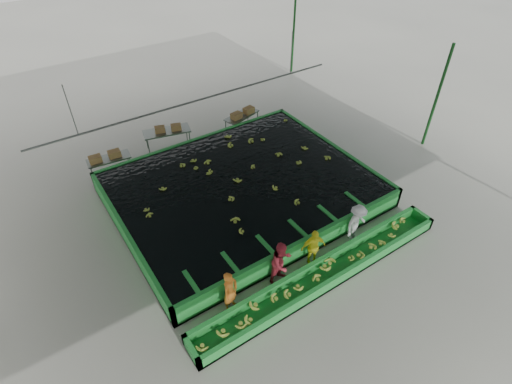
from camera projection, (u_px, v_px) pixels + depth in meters
ground at (263, 218)px, 15.81m from camera, size 80.00×80.00×0.00m
shed_roof at (265, 103)px, 12.60m from camera, size 20.00×22.00×0.04m
shed_posts at (264, 167)px, 14.20m from camera, size 20.00×22.00×5.00m
flotation_tank at (243, 189)px, 16.47m from camera, size 10.00×8.00×0.90m
tank_water at (242, 182)px, 16.22m from camera, size 9.70×7.70×0.00m
sorting_trough at (324, 274)px, 13.35m from camera, size 10.00×1.00×0.50m
cableway_rail at (198, 100)px, 17.07m from camera, size 0.08×0.08×14.00m
rail_hanger_left at (70, 111)px, 14.29m from camera, size 0.04×0.04×2.00m
rail_hanger_right at (291, 53)px, 18.57m from camera, size 0.04×0.04×2.00m
worker_a at (230, 292)px, 12.16m from camera, size 0.68×0.57×1.59m
worker_b at (282, 263)px, 12.95m from camera, size 0.93×0.78×1.71m
worker_c at (313, 247)px, 13.58m from camera, size 0.97×0.60×1.53m
worker_d at (357, 223)px, 14.44m from camera, size 1.13×0.78×1.61m
packing_table_left at (111, 166)px, 17.79m from camera, size 1.91×0.92×0.84m
packing_table_mid at (168, 140)px, 19.32m from camera, size 2.34×1.37×1.00m
packing_table_right at (242, 122)px, 20.70m from camera, size 2.07×1.29×0.88m
box_stack_left at (106, 159)px, 17.46m from camera, size 1.36×0.45×0.29m
box_stack_mid at (168, 131)px, 18.99m from camera, size 1.28×0.72×0.27m
box_stack_right at (243, 115)px, 20.37m from camera, size 1.42×0.61×0.30m
floating_bananas at (232, 172)px, 16.73m from camera, size 9.47×6.46×0.13m
trough_bananas at (325, 271)px, 13.25m from camera, size 8.30×0.55×0.11m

